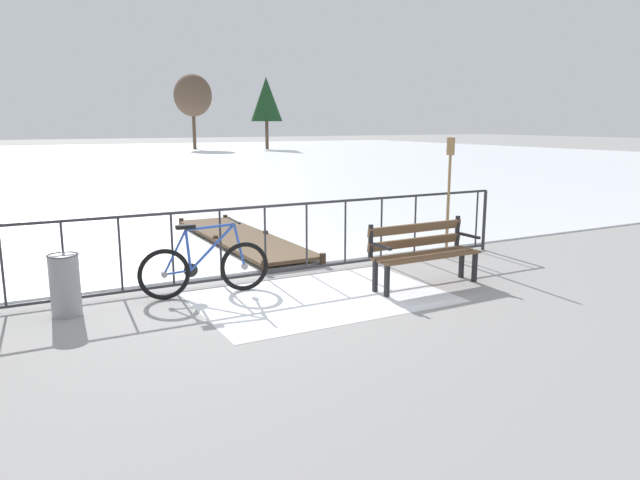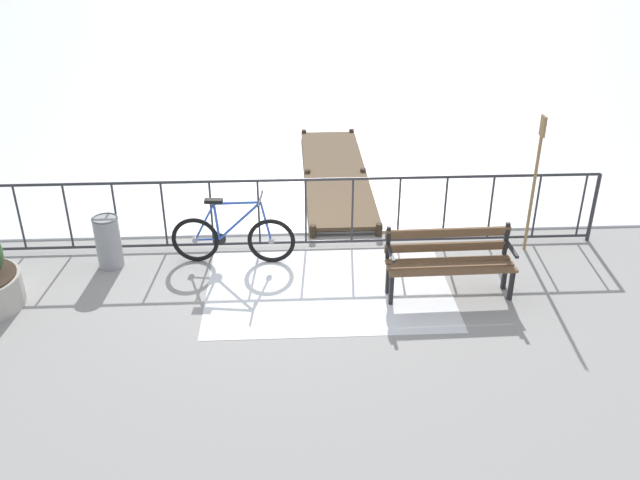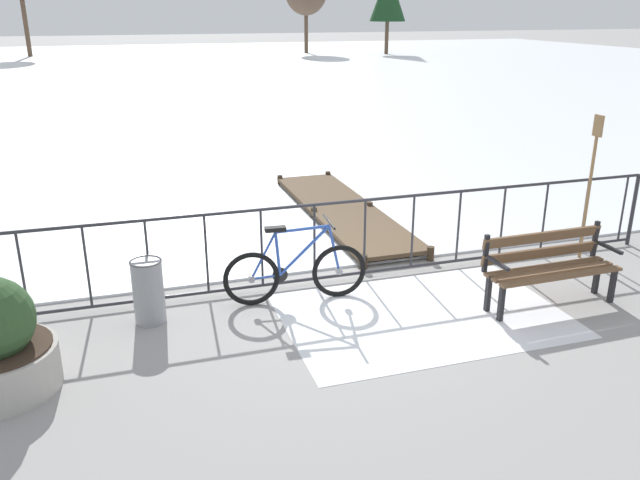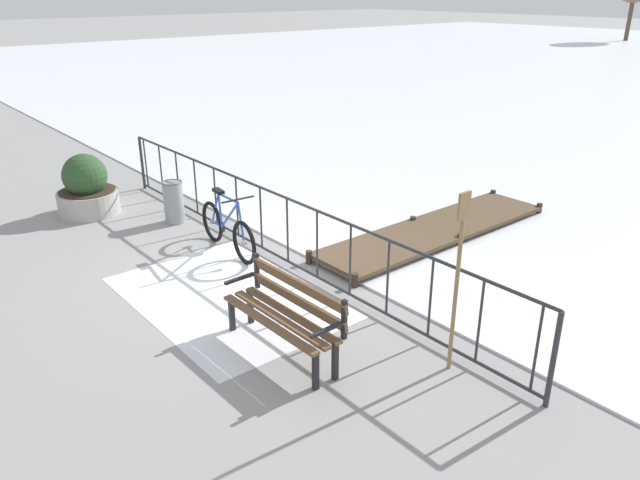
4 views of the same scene
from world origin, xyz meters
name	(u,v)px [view 2 (image 2 of 4)]	position (x,y,z in m)	size (l,w,h in m)	color
ground_plane	(283,247)	(0.00, 0.00, 0.00)	(160.00, 160.00, 0.00)	gray
snow_patch	(329,289)	(0.59, -1.20, 0.00)	(3.15, 2.13, 0.01)	white
railing_fence	(282,212)	(0.00, 0.00, 0.56)	(9.06, 0.06, 1.07)	#2D2D33
bicycle_near_railing	(233,238)	(-0.68, -0.39, 0.37)	(1.71, 0.52, 0.97)	black
park_bench	(449,257)	(2.10, -1.34, 0.51)	(1.61, 0.51, 0.89)	brown
trash_bin	(108,242)	(-2.37, -0.42, 0.37)	(0.35, 0.35, 0.73)	gray
oar_upright	(535,176)	(3.48, -0.22, 1.14)	(0.04, 0.16, 1.98)	#937047
wooden_dock	(335,173)	(0.94, 2.55, 0.12)	(1.10, 4.60, 0.20)	brown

